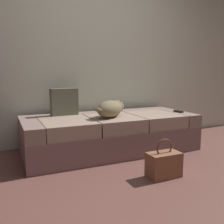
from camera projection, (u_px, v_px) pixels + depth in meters
The scene contains 7 objects.
ground_plane at pixel (163, 186), 2.21m from camera, with size 10.00×10.00×0.00m, color brown.
back_wall at pixel (93, 44), 3.57m from camera, with size 6.40×0.10×2.80m, color silver.
couch at pixel (110, 133), 3.21m from camera, with size 2.16×0.93×0.46m.
dog_tan at pixel (111, 108), 3.05m from camera, with size 0.53×0.48×0.21m.
tv_remote at pixel (178, 111), 3.43m from camera, with size 0.04×0.15×0.02m, color black.
throw_pillow at pixel (64, 102), 3.17m from camera, with size 0.34×0.12×0.34m, color #5E624F.
handbag at pixel (164, 164), 2.40m from camera, with size 0.32×0.18×0.38m.
Camera 1 is at (-1.26, -1.72, 0.99)m, focal length 40.05 mm.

